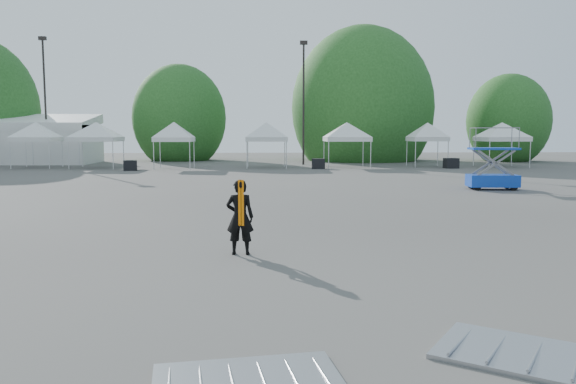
{
  "coord_description": "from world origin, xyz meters",
  "views": [
    {
      "loc": [
        -0.42,
        -13.17,
        2.53
      ],
      "look_at": [
        0.14,
        -1.47,
        1.3
      ],
      "focal_mm": 35.0,
      "sensor_mm": 36.0,
      "label": 1
    }
  ],
  "objects": [
    {
      "name": "man",
      "position": [
        -0.87,
        -1.58,
        0.79
      ],
      "size": [
        0.6,
        0.42,
        1.58
      ],
      "rotation": [
        0.0,
        0.0,
        3.07
      ],
      "color": "black",
      "rests_on": "ground"
    },
    {
      "name": "tent_b",
      "position": [
        -16.79,
        28.73,
        3.06
      ],
      "size": [
        4.09,
        4.09,
        3.88
      ],
      "color": "silver",
      "rests_on": "ground"
    },
    {
      "name": "tent_f",
      "position": [
        5.92,
        28.2,
        3.06
      ],
      "size": [
        4.56,
        4.56,
        3.88
      ],
      "color": "silver",
      "rests_on": "ground"
    },
    {
      "name": "tent_d",
      "position": [
        -6.58,
        27.19,
        3.06
      ],
      "size": [
        3.78,
        3.78,
        3.88
      ],
      "color": "silver",
      "rests_on": "ground"
    },
    {
      "name": "ground",
      "position": [
        0.0,
        0.0,
        0.0
      ],
      "size": [
        120.0,
        120.0,
        0.0
      ],
      "primitive_type": "plane",
      "color": "#474442",
      "rests_on": "ground"
    },
    {
      "name": "tent_h",
      "position": [
        17.59,
        28.14,
        3.06
      ],
      "size": [
        4.53,
        4.53,
        3.88
      ],
      "color": "silver",
      "rests_on": "ground"
    },
    {
      "name": "tree_mid_e",
      "position": [
        9.0,
        39.0,
        4.84
      ],
      "size": [
        5.12,
        5.12,
        7.79
      ],
      "color": "#382314",
      "rests_on": "ground"
    },
    {
      "name": "tent_e",
      "position": [
        -0.01,
        28.23,
        3.06
      ],
      "size": [
        4.27,
        4.27,
        3.88
      ],
      "color": "silver",
      "rests_on": "ground"
    },
    {
      "name": "crate_east",
      "position": [
        13.33,
        26.76,
        0.37
      ],
      "size": [
        1.03,
        0.85,
        0.73
      ],
      "primitive_type": "cube",
      "rotation": [
        0.0,
        0.0,
        0.14
      ],
      "color": "black",
      "rests_on": "ground"
    },
    {
      "name": "barrier_left",
      "position": [
        -0.58,
        -7.6,
        0.03
      ],
      "size": [
        2.03,
        1.22,
        0.06
      ],
      "rotation": [
        0.0,
        0.0,
        0.14
      ],
      "color": "#95989D",
      "rests_on": "ground"
    },
    {
      "name": "tent_c",
      "position": [
        -12.38,
        28.44,
        3.06
      ],
      "size": [
        4.65,
        4.65,
        3.88
      ],
      "color": "silver",
      "rests_on": "ground"
    },
    {
      "name": "light_pole_west",
      "position": [
        -18.0,
        34.0,
        5.77
      ],
      "size": [
        0.6,
        0.25,
        10.3
      ],
      "color": "black",
      "rests_on": "ground"
    },
    {
      "name": "barrier_mid",
      "position": [
        2.82,
        -7.36,
        0.04
      ],
      "size": [
        2.8,
        2.47,
        0.08
      ],
      "rotation": [
        0.0,
        0.0,
        -0.6
      ],
      "color": "#95989D",
      "rests_on": "ground"
    },
    {
      "name": "crate_west",
      "position": [
        -9.29,
        25.33,
        0.35
      ],
      "size": [
        1.01,
        0.86,
        0.69
      ],
      "primitive_type": "cube",
      "rotation": [
        0.0,
        0.0,
        0.21
      ],
      "color": "black",
      "rests_on": "ground"
    },
    {
      "name": "tree_mid_w",
      "position": [
        -8.0,
        40.0,
        3.93
      ],
      "size": [
        4.16,
        4.16,
        6.33
      ],
      "color": "#382314",
      "rests_on": "ground"
    },
    {
      "name": "marquee",
      "position": [
        -22.0,
        35.0,
        1.97
      ],
      "size": [
        15.0,
        6.25,
        4.23
      ],
      "color": "silver",
      "rests_on": "ground"
    },
    {
      "name": "light_pole_east",
      "position": [
        3.0,
        32.0,
        5.52
      ],
      "size": [
        0.6,
        0.25,
        9.8
      ],
      "color": "black",
      "rests_on": "ground"
    },
    {
      "name": "crate_mid",
      "position": [
        3.67,
        26.61,
        0.36
      ],
      "size": [
        1.0,
        0.81,
        0.73
      ],
      "primitive_type": "cube",
      "rotation": [
        0.0,
        0.0,
        -0.09
      ],
      "color": "black",
      "rests_on": "ground"
    },
    {
      "name": "tree_far_e",
      "position": [
        22.0,
        37.0,
        3.63
      ],
      "size": [
        3.84,
        3.84,
        5.84
      ],
      "color": "#382314",
      "rests_on": "ground"
    },
    {
      "name": "tent_g",
      "position": [
        12.16,
        28.84,
        3.06
      ],
      "size": [
        3.74,
        3.74,
        3.88
      ],
      "color": "silver",
      "rests_on": "ground"
    },
    {
      "name": "scissor_lift",
      "position": [
        9.99,
        11.51,
        1.4
      ],
      "size": [
        2.23,
        1.25,
        2.78
      ],
      "rotation": [
        0.0,
        0.0,
        -0.08
      ],
      "color": "#0D1AAB",
      "rests_on": "ground"
    }
  ]
}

